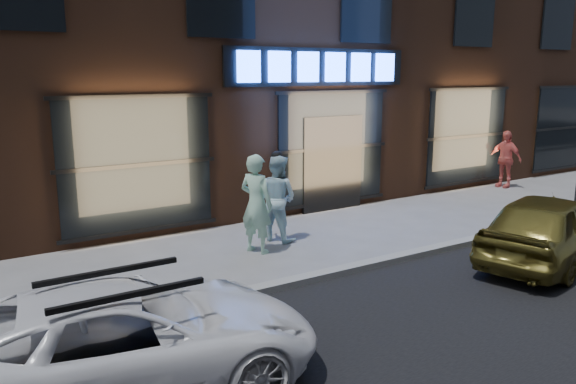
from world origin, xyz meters
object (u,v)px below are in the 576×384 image
(white_suv, at_px, (122,339))
(gold_sedan, at_px, (548,227))
(man_cap, at_px, (277,198))
(passerby, at_px, (505,159))
(man_bowtie, at_px, (256,204))

(white_suv, distance_m, gold_sedan, 7.94)
(white_suv, xyz_separation_m, gold_sedan, (7.93, 0.16, 0.05))
(man_cap, xyz_separation_m, gold_sedan, (3.53, -3.86, -0.25))
(passerby, relative_size, white_suv, 0.40)
(man_cap, bearing_deg, gold_sedan, -161.95)
(man_bowtie, relative_size, white_suv, 0.44)
(man_bowtie, height_order, gold_sedan, man_bowtie)
(man_bowtie, distance_m, passerby, 9.70)
(white_suv, relative_size, gold_sedan, 1.13)
(man_cap, bearing_deg, passerby, -107.38)
(man_cap, relative_size, passerby, 1.04)
(man_bowtie, distance_m, gold_sedan, 5.47)
(passerby, height_order, gold_sedan, passerby)
(man_cap, height_order, passerby, man_cap)
(man_bowtie, height_order, passerby, man_bowtie)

